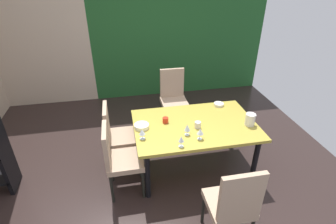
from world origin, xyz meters
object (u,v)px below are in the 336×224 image
object	(u,v)px
serving_bowl_corner	(142,126)
pitcher_rear	(250,119)
chair_left_near	(118,157)
cup_east	(165,120)
chair_left_far	(117,133)
wine_glass_west	(200,132)
cup_south	(198,125)
serving_bowl_right	(219,104)
chair_head_far	(173,96)
chair_head_near	(233,204)
dining_table	(195,129)
wine_glass_near_shelf	(142,132)
wine_glass_near_window	(187,128)
wine_glass_center	(181,139)

from	to	relation	value
serving_bowl_corner	pitcher_rear	size ratio (longest dim) A/B	1.17
chair_left_near	cup_east	distance (m)	0.78
chair_left_far	wine_glass_west	xyz separation A→B (m)	(0.99, -0.59, 0.29)
chair_left_near	cup_south	bearing A→B (deg)	98.72
serving_bowl_right	chair_left_far	bearing A→B (deg)	-173.51
chair_head_far	chair_left_far	size ratio (longest dim) A/B	1.06
chair_head_near	dining_table	bearing A→B (deg)	91.73
dining_table	chair_left_far	bearing A→B (deg)	166.19
dining_table	wine_glass_near_shelf	distance (m)	0.77
serving_bowl_right	cup_south	world-z (taller)	cup_south
serving_bowl_right	cup_east	xyz separation A→B (m)	(-0.87, -0.32, 0.02)
wine_glass_west	wine_glass_near_window	size ratio (longest dim) A/B	0.99
wine_glass_center	cup_east	distance (m)	0.56
chair_left_near	serving_bowl_right	xyz separation A→B (m)	(1.53, 0.68, 0.21)
chair_left_far	cup_south	distance (m)	1.12
chair_left_near	chair_head_far	bearing A→B (deg)	145.69
dining_table	wine_glass_west	xyz separation A→B (m)	(-0.04, -0.34, 0.19)
wine_glass_center	wine_glass_near_shelf	xyz separation A→B (m)	(-0.42, 0.24, -0.01)
chair_left_far	wine_glass_center	world-z (taller)	chair_left_far
wine_glass_near_window	serving_bowl_corner	distance (m)	0.60
dining_table	wine_glass_near_shelf	size ratio (longest dim) A/B	12.29
chair_left_near	pitcher_rear	distance (m)	1.75
serving_bowl_right	wine_glass_center	bearing A→B (deg)	-132.40
wine_glass_near_window	chair_head_near	bearing A→B (deg)	-78.17
wine_glass_west	pitcher_rear	distance (m)	0.76
serving_bowl_corner	cup_east	size ratio (longest dim) A/B	2.44
dining_table	serving_bowl_corner	world-z (taller)	serving_bowl_corner
chair_left_near	cup_south	size ratio (longest dim) A/B	11.19
chair_head_near	chair_left_near	distance (m)	1.44
dining_table	wine_glass_near_window	xyz separation A→B (m)	(-0.17, -0.22, 0.18)
wine_glass_west	cup_south	bearing A→B (deg)	79.32
wine_glass_west	serving_bowl_right	xyz separation A→B (m)	(0.53, 0.77, -0.09)
chair_head_near	wine_glass_west	xyz separation A→B (m)	(-0.08, 0.87, 0.27)
serving_bowl_corner	pitcher_rear	world-z (taller)	pitcher_rear
dining_table	pitcher_rear	bearing A→B (deg)	-12.88
chair_left_far	wine_glass_near_shelf	xyz separation A→B (m)	(0.31, -0.46, 0.28)
chair_head_far	pitcher_rear	size ratio (longest dim) A/B	6.25
wine_glass_near_window	serving_bowl_right	bearing A→B (deg)	44.47
serving_bowl_right	chair_head_near	bearing A→B (deg)	-105.56
cup_south	chair_left_far	bearing A→B (deg)	161.45
wine_glass_near_shelf	serving_bowl_right	size ratio (longest dim) A/B	0.89
chair_left_far	cup_south	world-z (taller)	chair_left_far
wine_glass_center	chair_head_near	bearing A→B (deg)	-66.55
chair_head_near	serving_bowl_corner	world-z (taller)	chair_head_near
cup_east	chair_head_far	bearing A→B (deg)	72.53
wine_glass_near_shelf	wine_glass_center	bearing A→B (deg)	-29.39
dining_table	wine_glass_west	bearing A→B (deg)	-96.76
wine_glass_west	chair_head_far	bearing A→B (deg)	89.75
serving_bowl_corner	chair_head_near	bearing A→B (deg)	-59.37
chair_left_far	cup_south	bearing A→B (deg)	71.45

